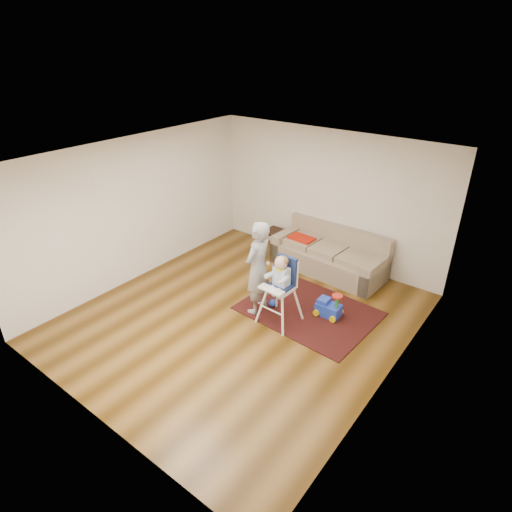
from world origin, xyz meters
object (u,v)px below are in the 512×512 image
Objects in this scene: ride_on_toy at (329,304)px; sofa at (329,252)px; toy_ball at (272,303)px; adult at (258,268)px; high_chair at (280,291)px; side_table at (275,240)px.

sofa is at bearing 118.19° from ride_on_toy.
sofa is 1.59m from ride_on_toy.
sofa reaches higher than toy_ball.
sofa is 1.39× the size of adult.
sofa is 5.15× the size of ride_on_toy.
sofa is 1.88× the size of high_chair.
adult reaches higher than toy_ball.
ride_on_toy is (2.17, -1.52, 0.02)m from side_table.
sofa is at bearing 98.19° from high_chair.
high_chair is (0.20, -2.00, 0.15)m from sofa.
high_chair reaches higher than ride_on_toy.
side_table is 0.37× the size of high_chair.
side_table is at bearing 129.14° from high_chair.
sofa is 2.01m from high_chair.
high_chair reaches higher than side_table.
high_chair is at bearing -53.27° from side_table.
side_table is at bearing -156.30° from adult.
sofa is 2.02m from adult.
adult is at bearing -94.70° from sofa.
ride_on_toy is (0.78, -1.37, -0.19)m from sofa.
high_chair is 0.54m from adult.
toy_ball is (-0.90, -0.36, -0.15)m from ride_on_toy.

